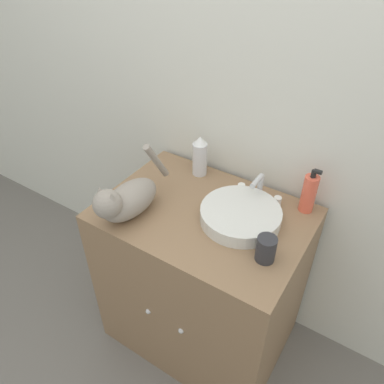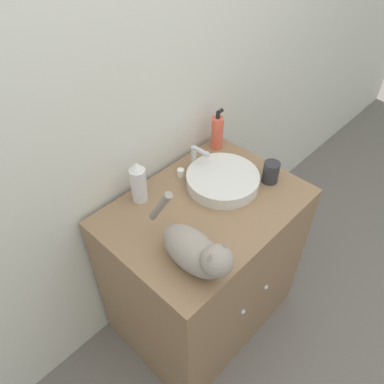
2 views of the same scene
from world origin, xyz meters
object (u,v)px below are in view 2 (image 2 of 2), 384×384
(spray_bottle, at_px, (138,182))
(cup, at_px, (271,172))
(cat, at_px, (197,251))
(soap_bottle, at_px, (217,132))

(spray_bottle, bearing_deg, cup, -34.62)
(cat, relative_size, soap_bottle, 2.02)
(soap_bottle, distance_m, spray_bottle, 0.50)
(cat, height_order, spray_bottle, cat)
(soap_bottle, xyz_separation_m, cup, (-0.03, -0.34, -0.04))
(soap_bottle, relative_size, spray_bottle, 1.05)
(cat, relative_size, spray_bottle, 2.11)
(soap_bottle, bearing_deg, cat, -144.58)
(soap_bottle, relative_size, cup, 2.06)
(cat, xyz_separation_m, cup, (0.55, 0.08, -0.03))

